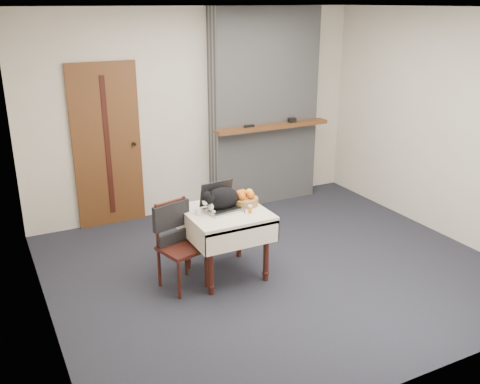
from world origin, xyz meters
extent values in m
plane|color=black|center=(0.00, 0.00, 0.00)|extent=(4.50, 4.50, 0.00)
cube|color=beige|center=(0.00, 2.00, 1.30)|extent=(4.50, 0.02, 2.60)
cube|color=beige|center=(-2.25, 0.00, 1.30)|extent=(0.02, 4.00, 2.60)
cube|color=beige|center=(2.25, 0.00, 1.30)|extent=(0.02, 4.00, 2.60)
cube|color=white|center=(0.00, 0.00, 2.60)|extent=(4.50, 4.00, 0.02)
cube|color=brown|center=(-1.20, 1.98, 1.00)|extent=(0.82, 0.05, 2.00)
cube|color=#34110E|center=(-1.20, 1.95, 1.00)|extent=(0.06, 0.01, 1.70)
cylinder|color=black|center=(-0.88, 1.93, 1.00)|extent=(0.04, 0.06, 0.04)
cube|color=gray|center=(0.90, 1.85, 1.30)|extent=(1.50, 0.30, 2.60)
cube|color=brown|center=(0.90, 1.61, 1.10)|extent=(1.62, 0.18, 0.05)
cube|color=black|center=(0.55, 1.61, 1.14)|extent=(0.14, 0.04, 0.03)
cube|color=black|center=(1.20, 1.61, 1.16)|extent=(0.10, 0.07, 0.06)
cylinder|color=#34110E|center=(-0.81, -0.20, 0.32)|extent=(0.06, 0.06, 0.64)
sphere|color=#34110E|center=(-0.81, -0.20, 0.08)|extent=(0.07, 0.07, 0.07)
cylinder|color=#34110E|center=(-0.21, -0.20, 0.32)|extent=(0.06, 0.06, 0.64)
sphere|color=#34110E|center=(-0.21, -0.20, 0.08)|extent=(0.07, 0.07, 0.07)
cylinder|color=#34110E|center=(-0.81, 0.40, 0.32)|extent=(0.06, 0.06, 0.64)
sphere|color=#34110E|center=(-0.81, 0.40, 0.08)|extent=(0.07, 0.07, 0.07)
cylinder|color=#34110E|center=(-0.21, 0.40, 0.32)|extent=(0.06, 0.06, 0.64)
sphere|color=#34110E|center=(-0.21, 0.40, 0.08)|extent=(0.07, 0.07, 0.07)
cube|color=beige|center=(-0.51, 0.10, 0.67)|extent=(0.78, 0.78, 0.06)
cube|color=beige|center=(-0.51, -0.28, 0.56)|extent=(0.78, 0.01, 0.22)
cube|color=beige|center=(-0.51, 0.49, 0.56)|extent=(0.78, 0.01, 0.22)
cube|color=beige|center=(-0.90, 0.10, 0.56)|extent=(0.01, 0.78, 0.22)
cube|color=beige|center=(-0.13, 0.10, 0.56)|extent=(0.01, 0.78, 0.22)
cube|color=#B7B7BC|center=(-0.52, 0.11, 0.71)|extent=(0.39, 0.30, 0.02)
cube|color=black|center=(-0.52, 0.11, 0.72)|extent=(0.32, 0.21, 0.00)
cube|color=black|center=(-0.54, 0.26, 0.85)|extent=(0.37, 0.11, 0.25)
cube|color=#ABD6FB|center=(-0.54, 0.25, 0.85)|extent=(0.34, 0.09, 0.22)
ellipsoid|color=black|center=(-0.53, 0.16, 0.81)|extent=(0.40, 0.31, 0.23)
ellipsoid|color=black|center=(-0.42, 0.19, 0.79)|extent=(0.24, 0.25, 0.18)
sphere|color=black|center=(-0.69, 0.10, 0.87)|extent=(0.16, 0.16, 0.13)
ellipsoid|color=white|center=(-0.74, 0.09, 0.83)|extent=(0.07, 0.08, 0.06)
ellipsoid|color=white|center=(-0.66, 0.11, 0.77)|extent=(0.07, 0.09, 0.09)
cone|color=black|center=(-0.67, 0.07, 0.93)|extent=(0.06, 0.06, 0.05)
cone|color=black|center=(-0.70, 0.14, 0.93)|extent=(0.06, 0.06, 0.05)
cylinder|color=black|center=(-0.33, 0.14, 0.73)|extent=(0.19, 0.04, 0.04)
sphere|color=white|center=(-0.66, 0.07, 0.72)|extent=(0.04, 0.04, 0.04)
sphere|color=white|center=(-0.68, 0.15, 0.72)|extent=(0.04, 0.04, 0.04)
cylinder|color=white|center=(-0.79, 0.13, 0.73)|extent=(0.06, 0.06, 0.06)
cylinder|color=#B57216|center=(-0.32, -0.06, 0.73)|extent=(0.04, 0.04, 0.07)
cylinder|color=white|center=(-0.32, -0.06, 0.77)|extent=(0.04, 0.04, 0.02)
cylinder|color=olive|center=(-0.26, 0.16, 0.74)|extent=(0.27, 0.27, 0.07)
sphere|color=orange|center=(-0.32, 0.13, 0.81)|extent=(0.08, 0.08, 0.08)
sphere|color=orange|center=(-0.22, 0.12, 0.81)|extent=(0.08, 0.08, 0.08)
sphere|color=orange|center=(-0.26, 0.21, 0.81)|extent=(0.08, 0.08, 0.08)
sphere|color=yellow|center=(-0.20, 0.19, 0.81)|extent=(0.08, 0.08, 0.08)
sphere|color=orange|center=(-0.30, 0.20, 0.81)|extent=(0.08, 0.08, 0.08)
cube|color=black|center=(-0.30, 0.12, 0.70)|extent=(0.12, 0.13, 0.01)
cube|color=#34110E|center=(-1.00, 0.06, 0.41)|extent=(0.47, 0.47, 0.04)
cylinder|color=#34110E|center=(-1.11, -0.14, 0.20)|extent=(0.03, 0.03, 0.41)
cylinder|color=#34110E|center=(-0.80, -0.05, 0.20)|extent=(0.03, 0.03, 0.41)
cylinder|color=#34110E|center=(-1.20, 0.18, 0.20)|extent=(0.03, 0.03, 0.41)
cylinder|color=#34110E|center=(-0.88, 0.26, 0.20)|extent=(0.03, 0.03, 0.41)
cylinder|color=#34110E|center=(-1.20, 0.18, 0.63)|extent=(0.03, 0.03, 0.45)
cylinder|color=#34110E|center=(-0.88, 0.26, 0.63)|extent=(0.03, 0.03, 0.45)
cube|color=#34110E|center=(-1.04, 0.22, 0.72)|extent=(0.32, 0.11, 0.25)
cube|color=black|center=(-1.04, 0.21, 0.71)|extent=(0.40, 0.16, 0.25)
camera|label=1|loc=(-2.61, -4.33, 2.66)|focal=40.00mm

